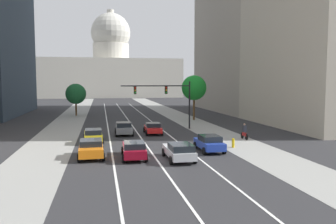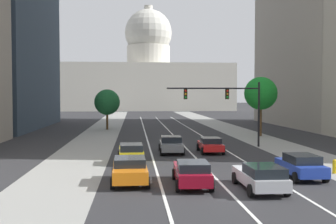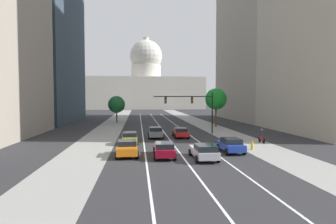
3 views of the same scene
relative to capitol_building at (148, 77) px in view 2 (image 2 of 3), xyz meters
The scene contains 18 objects.
ground_plane 76.25m from the capitol_building, 90.00° to the right, with size 400.00×400.00×0.00m, color #2B2B2D.
sidewalk_left 81.72m from the capitol_building, 96.53° to the right, with size 4.86×130.00×0.01m, color gray.
sidewalk_right 81.72m from the capitol_building, 83.47° to the right, with size 4.86×130.00×0.01m, color gray.
lane_stripe_left 91.19m from the capitol_building, 92.14° to the right, with size 0.16×90.00×0.01m, color white.
lane_stripe_center 91.12m from the capitol_building, 90.00° to the right, with size 0.16×90.00×0.01m, color white.
lane_stripe_right 91.19m from the capitol_building, 87.86° to the right, with size 0.16×90.00×0.01m, color white.
capitol_building is the anchor object (origin of this frame).
car_orange 114.15m from the capitol_building, 92.56° to the right, with size 2.17×4.09×1.45m.
car_blue 113.54m from the capitol_building, 87.42° to the right, with size 2.00×4.03×1.44m.
car_gray 102.36m from the capitol_building, 90.95° to the right, with size 2.11×4.27×1.46m.
car_red 102.46m from the capitol_building, 89.05° to the right, with size 2.03×4.09×1.34m.
car_yellow 106.97m from the capitol_building, 92.73° to the right, with size 2.08×4.34×1.45m.
car_crimson 114.95m from the capitol_building, 90.85° to the right, with size 2.10×4.66×1.42m.
car_silver 116.32m from the capitol_building, 89.16° to the right, with size 2.04×4.53×1.40m.
traffic_signal_mast 98.54m from the capitol_building, 87.59° to the right, with size 8.94×0.39×6.19m.
fire_hydrant 112.51m from the capitol_building, 86.01° to the right, with size 0.26×0.35×0.91m.
street_tree_near_left 78.16m from the capitol_building, 96.41° to the right, with size 3.67×3.67×5.78m.
street_tree_near_right 89.24m from the capitol_building, 83.33° to the right, with size 3.96×3.96×7.15m.
Camera 2 is at (-4.84, -20.95, 4.96)m, focal length 43.69 mm.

